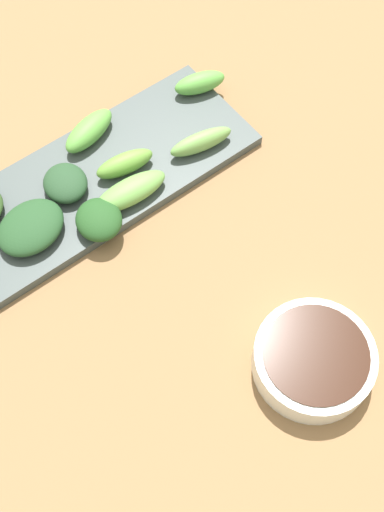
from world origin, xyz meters
TOP-DOWN VIEW (x-y plane):
  - tabletop at (0.00, 0.00)m, footprint 2.10×2.10m
  - sauce_bowl at (-0.17, -0.04)m, footprint 0.11×0.11m
  - serving_plate at (0.13, 0.02)m, footprint 0.14×0.38m
  - broccoli_leafy_0 at (0.13, 0.04)m, footprint 0.06×0.06m
  - broccoli_stalk_1 at (0.11, -0.02)m, footprint 0.03×0.07m
  - broccoli_stalk_2 at (0.18, -0.02)m, footprint 0.05×0.08m
  - broccoli_stalk_3 at (0.08, -0.01)m, footprint 0.04×0.09m
  - broccoli_stalk_4 at (0.09, -0.11)m, footprint 0.03×0.08m
  - broccoli_leafy_5 at (0.07, 0.04)m, footprint 0.06×0.06m
  - broccoli_leafy_6 at (0.11, 0.10)m, footprint 0.07×0.09m
  - broccoli_stalk_7 at (0.16, -0.16)m, footprint 0.04×0.07m

SIDE VIEW (x-z plane):
  - tabletop at x=0.00m, z-range 0.00..0.02m
  - serving_plate at x=0.13m, z-range 0.02..0.03m
  - sauce_bowl at x=-0.17m, z-range 0.02..0.05m
  - broccoli_leafy_0 at x=0.13m, z-range 0.03..0.05m
  - broccoli_stalk_4 at x=0.09m, z-range 0.03..0.06m
  - broccoli_stalk_3 at x=0.08m, z-range 0.03..0.06m
  - broccoli_leafy_6 at x=0.11m, z-range 0.03..0.06m
  - broccoli_stalk_7 at x=0.16m, z-range 0.03..0.06m
  - broccoli_stalk_1 at x=0.11m, z-range 0.03..0.06m
  - broccoli_stalk_2 at x=0.18m, z-range 0.03..0.06m
  - broccoli_leafy_5 at x=0.07m, z-range 0.03..0.06m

